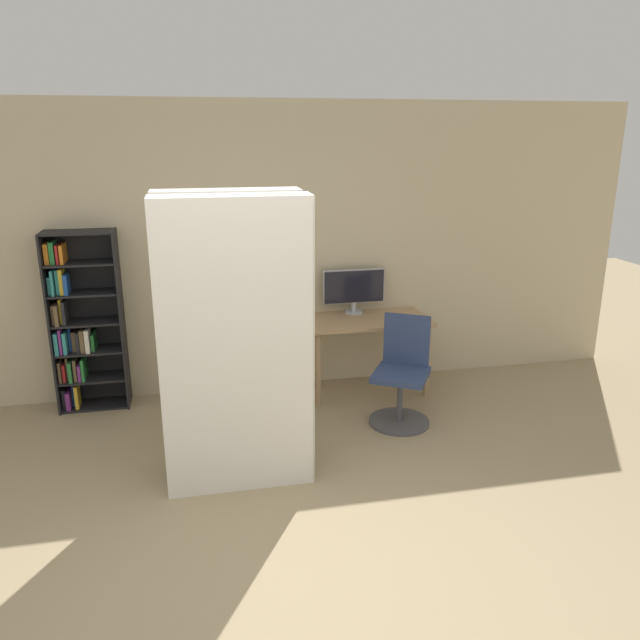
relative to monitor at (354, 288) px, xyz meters
The scene contains 8 objects.
ground_plane 3.24m from the monitor, 112.68° to the right, with size 16.00×16.00×0.00m, color #9E8966.
wall_back 1.26m from the monitor, behind, with size 8.00×0.06×2.70m.
desk 0.41m from the monitor, 71.54° to the right, with size 1.17×0.63×0.73m.
monitor is the anchor object (origin of this frame).
office_chair 1.13m from the monitor, 79.04° to the right, with size 0.60×0.60×0.92m.
bookshelf 2.52m from the monitor, behind, with size 0.61×0.32×1.61m.
mattress_near 2.09m from the monitor, 127.03° to the right, with size 1.02×0.27×2.04m.
mattress_far 1.79m from the monitor, 134.73° to the right, with size 1.02×0.26×2.04m.
Camera 1 is at (-0.35, -2.78, 2.41)m, focal length 35.00 mm.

